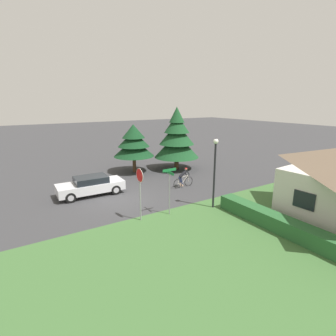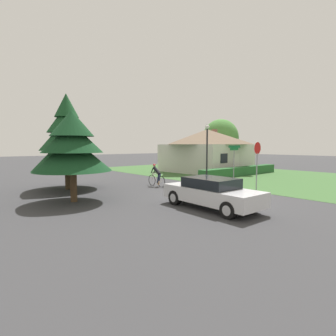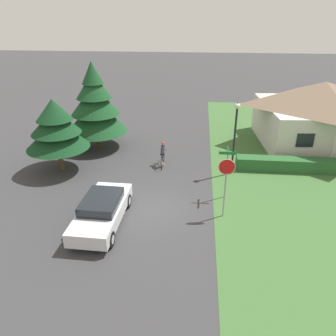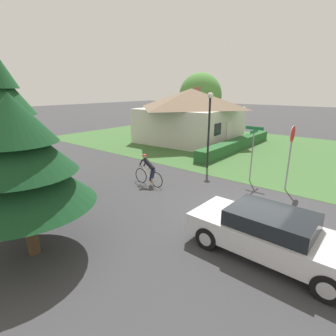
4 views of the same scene
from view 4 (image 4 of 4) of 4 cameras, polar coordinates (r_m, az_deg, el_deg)
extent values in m
plane|color=#38383A|center=(10.39, 17.12, -10.12)|extent=(140.00, 140.00, 0.00)
cube|color=#3D6633|center=(21.78, 18.86, 3.87)|extent=(16.00, 36.00, 0.01)
cube|color=beige|center=(24.22, 4.94, 9.47)|extent=(8.53, 7.90, 2.93)
pyramid|color=#75604C|center=(24.03, 5.08, 14.90)|extent=(9.21, 8.53, 1.66)
cube|color=silver|center=(22.69, 13.07, 7.40)|extent=(0.90, 0.13, 2.00)
cube|color=black|center=(20.55, 10.79, 8.31)|extent=(1.10, 0.14, 0.90)
cube|color=brown|center=(26.47, 6.39, 16.28)|extent=(0.54, 0.54, 0.80)
cube|color=#285B2D|center=(21.19, 14.78, 4.99)|extent=(10.81, 0.90, 0.82)
cube|color=silver|center=(8.09, 21.54, -13.84)|extent=(1.93, 4.65, 0.64)
cube|color=black|center=(7.85, 21.63, -10.34)|extent=(1.65, 2.28, 0.44)
cylinder|color=black|center=(8.15, 8.64, -14.73)|extent=(0.31, 0.70, 0.69)
cylinder|color=#ADADB2|center=(8.15, 8.64, -14.73)|extent=(0.32, 0.41, 0.40)
cylinder|color=black|center=(9.36, 13.89, -10.61)|extent=(0.31, 0.70, 0.69)
cylinder|color=#ADADB2|center=(9.36, 13.89, -10.61)|extent=(0.32, 0.41, 0.40)
cylinder|color=black|center=(7.34, 31.38, -21.29)|extent=(0.31, 0.70, 0.69)
cylinder|color=#ADADB2|center=(7.34, 31.38, -21.29)|extent=(0.32, 0.41, 0.40)
torus|color=black|center=(12.66, -2.54, -2.59)|extent=(0.04, 0.77, 0.77)
torus|color=black|center=(13.33, -5.89, -1.64)|extent=(0.04, 0.77, 0.77)
cylinder|color=beige|center=(12.77, -3.42, -1.67)|extent=(0.04, 0.18, 0.58)
cylinder|color=beige|center=(13.00, -4.68, -1.15)|extent=(0.04, 0.65, 0.69)
cylinder|color=beige|center=(12.87, -4.47, 0.00)|extent=(0.04, 0.77, 0.12)
cylinder|color=beige|center=(12.78, -3.09, -2.70)|extent=(0.04, 0.35, 0.16)
cylinder|color=beige|center=(12.64, -2.87, -1.55)|extent=(0.03, 0.22, 0.46)
cylinder|color=beige|center=(13.22, -5.79, -0.58)|extent=(0.04, 0.12, 0.54)
cylinder|color=black|center=(13.12, -5.70, 0.49)|extent=(0.44, 0.02, 0.02)
ellipsoid|color=black|center=(12.63, -3.20, -0.42)|extent=(0.08, 0.20, 0.05)
cylinder|color=#262D4C|center=(12.68, -3.16, -1.23)|extent=(0.11, 0.25, 0.49)
cylinder|color=#262D4C|center=(12.81, -3.69, -1.43)|extent=(0.11, 0.25, 0.64)
cylinder|color=tan|center=(12.85, -3.38, -2.76)|extent=(0.08, 0.08, 0.30)
cylinder|color=tan|center=(13.02, -3.74, -2.95)|extent=(0.17, 0.08, 0.21)
cylinder|color=black|center=(12.74, -4.18, 0.87)|extent=(0.22, 0.70, 0.59)
cylinder|color=black|center=(12.91, -4.98, 1.07)|extent=(0.07, 0.25, 0.36)
cylinder|color=black|center=(13.10, -5.86, 1.28)|extent=(0.07, 0.25, 0.36)
sphere|color=tan|center=(12.85, -5.15, 2.56)|extent=(0.19, 0.19, 0.19)
ellipsoid|color=red|center=(12.84, -5.16, 2.78)|extent=(0.22, 0.18, 0.12)
cylinder|color=gray|center=(13.26, 24.70, 0.37)|extent=(0.07, 0.07, 2.33)
cylinder|color=red|center=(12.95, 25.50, 6.65)|extent=(0.74, 0.03, 0.74)
cylinder|color=silver|center=(12.95, 25.50, 6.65)|extent=(0.78, 0.03, 0.78)
cylinder|color=black|center=(15.52, 8.83, 7.28)|extent=(0.12, 0.12, 4.09)
sphere|color=white|center=(15.31, 9.21, 15.37)|extent=(0.32, 0.32, 0.32)
cone|color=black|center=(15.31, 9.24, 15.97)|extent=(0.19, 0.19, 0.13)
cylinder|color=gray|center=(13.91, 17.77, 2.23)|extent=(0.06, 0.06, 2.51)
cube|color=#197238|center=(13.66, 18.27, 7.57)|extent=(0.90, 0.03, 0.16)
cube|color=#197238|center=(13.64, 18.33, 8.23)|extent=(0.03, 0.90, 0.16)
cylinder|color=#4C3823|center=(8.57, -27.71, -11.68)|extent=(0.32, 0.32, 1.54)
cone|color=#143D1E|center=(7.99, -29.26, -1.47)|extent=(3.77, 3.77, 1.66)
cone|color=#143D1E|center=(7.80, -30.12, 4.21)|extent=(2.94, 2.94, 1.46)
cone|color=#143D1E|center=(7.71, -30.89, 9.30)|extent=(2.11, 2.11, 1.26)
cylinder|color=#4C3823|center=(12.52, -30.18, -4.03)|extent=(0.43, 0.43, 1.21)
cone|color=#194723|center=(12.08, -31.41, 3.86)|extent=(4.34, 4.34, 2.33)
cone|color=#194723|center=(11.92, -32.26, 9.19)|extent=(3.38, 3.38, 2.05)
cylinder|color=#4C3823|center=(30.75, 6.84, 9.96)|extent=(0.27, 0.27, 1.82)
ellipsoid|color=#4C893D|center=(30.54, 7.04, 15.38)|extent=(4.70, 4.70, 4.93)
camera|label=1|loc=(25.10, 48.27, 16.03)|focal=28.00mm
camera|label=2|loc=(6.33, 145.78, -31.03)|focal=28.00mm
camera|label=3|loc=(15.98, 88.01, 17.49)|focal=35.00mm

